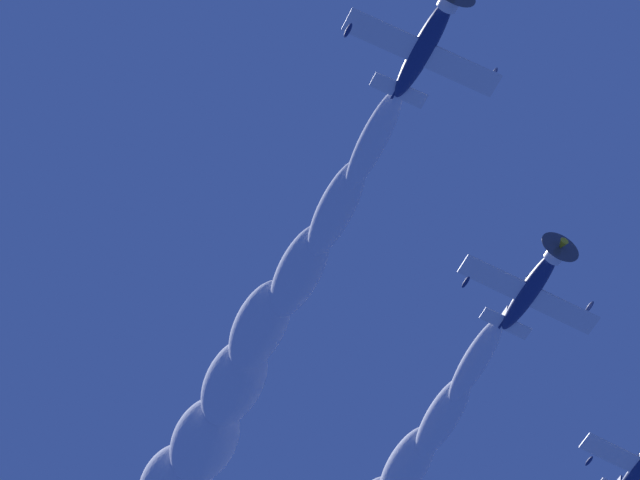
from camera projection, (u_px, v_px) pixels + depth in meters
name	position (u px, v px, depth m)	size (l,w,h in m)	color
airplane_lead	(425.00, 44.00, 77.03)	(7.67, 8.60, 2.93)	navy
airplane_left_wingman	(532.00, 287.00, 86.39)	(7.67, 8.52, 2.94)	navy
smoke_trail_lead	(226.00, 398.00, 94.38)	(38.52, 5.19, 5.64)	white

